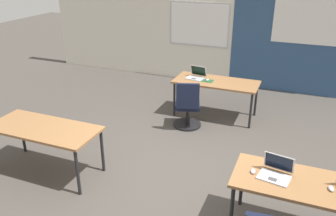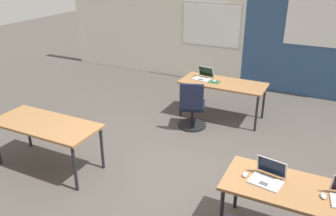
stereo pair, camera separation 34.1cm
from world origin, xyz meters
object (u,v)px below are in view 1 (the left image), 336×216
laptop_far_left (196,76)px  chair_far_left (187,109)px  mouse_far_left (207,80)px  laptop_near_right_inner (276,172)px  desk_near_left (44,131)px  desk_far_center (216,84)px  mouse_near_right_end (331,188)px  desk_near_right (309,188)px  mouse_near_right_inner (253,171)px

laptop_far_left → chair_far_left: bearing=-74.6°
mouse_far_left → laptop_near_right_inner: (1.56, -2.74, 0.03)m
desk_near_left → desk_far_center: size_ratio=1.00×
desk_near_left → mouse_far_left: size_ratio=15.25×
mouse_near_right_end → laptop_far_left: bearing=129.6°
mouse_far_left → mouse_near_right_end: bearing=-52.7°
desk_near_right → mouse_near_right_inner: mouse_near_right_inner is taller
desk_near_right → mouse_far_left: mouse_far_left is taller
desk_near_right → laptop_near_right_inner: 0.37m
chair_far_left → desk_near_right: bearing=116.4°
laptop_near_right_inner → mouse_far_left: bearing=129.6°
desk_near_right → laptop_far_left: (-2.16, 2.83, 0.11)m
desk_near_right → desk_far_center: size_ratio=1.00×
laptop_far_left → mouse_far_left: (0.25, -0.08, -0.03)m
laptop_far_left → mouse_far_left: size_ratio=3.57×
desk_far_center → laptop_near_right_inner: bearing=-63.4°
desk_near_left → chair_far_left: bearing=56.1°
laptop_far_left → mouse_near_right_inner: bearing=-51.8°
laptop_near_right_inner → mouse_near_right_inner: laptop_near_right_inner is taller
desk_near_right → mouse_near_right_inner: 0.60m
desk_far_center → laptop_far_left: 0.43m
desk_near_right → laptop_far_left: size_ratio=4.27×
desk_near_left → mouse_near_right_inner: mouse_near_right_inner is taller
desk_far_center → mouse_near_right_inner: mouse_near_right_inner is taller
desk_near_left → mouse_near_right_inner: 2.91m
laptop_far_left → mouse_near_right_end: size_ratio=3.44×
desk_near_right → laptop_near_right_inner: (-0.35, 0.01, 0.11)m
desk_near_left → chair_far_left: (1.42, 2.11, -0.28)m
desk_far_center → desk_near_left: bearing=-122.0°
laptop_far_left → mouse_near_right_end: bearing=-41.1°
desk_far_center → mouse_near_right_end: bearing=-55.4°
desk_far_center → mouse_far_left: size_ratio=15.25×
laptop_far_left → mouse_near_right_inner: 3.25m
mouse_far_left → mouse_near_right_inner: (1.32, -2.77, -0.00)m
chair_far_left → mouse_far_left: bearing=-123.4°
chair_far_left → mouse_near_right_inner: (1.49, -2.12, 0.36)m
desk_near_left → laptop_far_left: size_ratio=4.27×
laptop_far_left → mouse_far_left: bearing=-7.9°
mouse_far_left → mouse_near_right_end: size_ratio=0.96×
laptop_near_right_inner → chair_far_left: bearing=139.5°
desk_near_right → laptop_near_right_inner: laptop_near_right_inner is taller
desk_far_center → mouse_far_left: bearing=-162.9°
mouse_near_right_inner → mouse_far_left: bearing=115.5°
desk_far_center → laptop_far_left: (-0.41, 0.03, 0.11)m
laptop_far_left → laptop_near_right_inner: 3.35m
chair_far_left → mouse_near_right_inner: bearing=106.8°
laptop_near_right_inner → mouse_near_right_end: bearing=6.2°
desk_near_right → chair_far_left: bearing=134.7°
laptop_far_left → laptop_near_right_inner: bearing=-48.1°
desk_near_left → mouse_near_right_end: 3.71m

